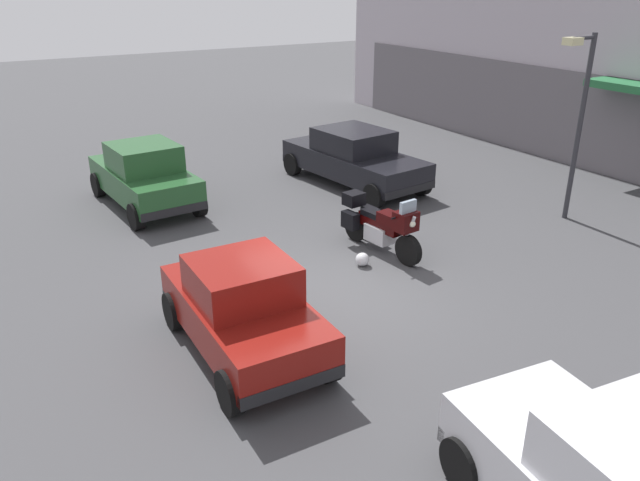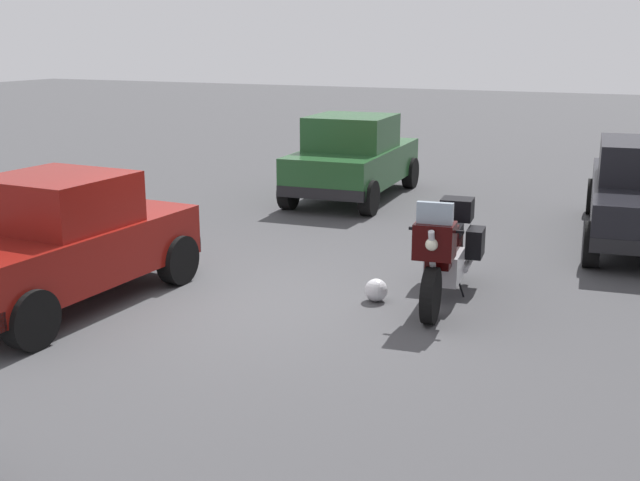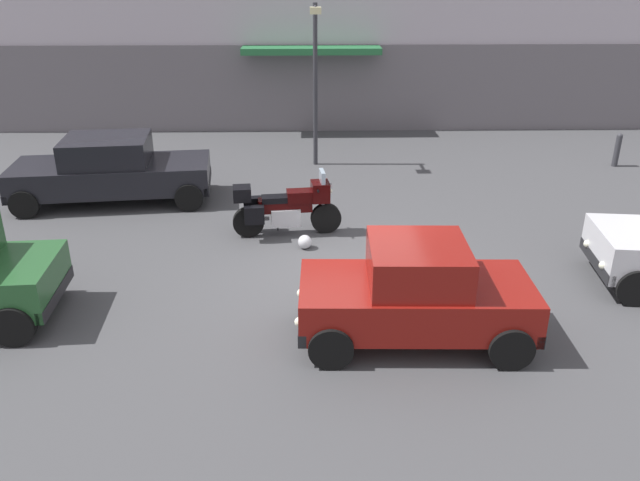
{
  "view_description": "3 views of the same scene",
  "coord_description": "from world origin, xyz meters",
  "px_view_note": "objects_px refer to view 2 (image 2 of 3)",
  "views": [
    {
      "loc": [
        8.5,
        -5.27,
        5.44
      ],
      "look_at": [
        -1.01,
        0.46,
        0.67
      ],
      "focal_mm": 34.74,
      "sensor_mm": 36.0,
      "label": 1
    },
    {
      "loc": [
        7.81,
        4.56,
        3.11
      ],
      "look_at": [
        -0.29,
        0.82,
        0.82
      ],
      "focal_mm": 44.7,
      "sensor_mm": 36.0,
      "label": 2
    },
    {
      "loc": [
        -0.76,
        -10.19,
        5.22
      ],
      "look_at": [
        -0.52,
        0.29,
        0.63
      ],
      "focal_mm": 35.57,
      "sensor_mm": 36.0,
      "label": 3
    }
  ],
  "objects_px": {
    "motorcycle": "(445,250)",
    "car_wagon_end": "(353,158)",
    "car_compact_side": "(62,241)",
    "helmet": "(376,290)"
  },
  "relations": [
    {
      "from": "motorcycle",
      "to": "car_wagon_end",
      "type": "height_order",
      "value": "car_wagon_end"
    },
    {
      "from": "motorcycle",
      "to": "car_wagon_end",
      "type": "xyz_separation_m",
      "value": [
        -5.36,
        -3.41,
        0.19
      ]
    },
    {
      "from": "motorcycle",
      "to": "car_wagon_end",
      "type": "bearing_deg",
      "value": -154.0
    },
    {
      "from": "motorcycle",
      "to": "car_compact_side",
      "type": "height_order",
      "value": "car_compact_side"
    },
    {
      "from": "motorcycle",
      "to": "helmet",
      "type": "xyz_separation_m",
      "value": [
        0.41,
        -0.72,
        -0.48
      ]
    },
    {
      "from": "helmet",
      "to": "car_wagon_end",
      "type": "xyz_separation_m",
      "value": [
        -5.77,
        -2.69,
        0.67
      ]
    },
    {
      "from": "car_compact_side",
      "to": "helmet",
      "type": "bearing_deg",
      "value": -62.42
    },
    {
      "from": "motorcycle",
      "to": "car_compact_side",
      "type": "distance_m",
      "value": 4.56
    },
    {
      "from": "helmet",
      "to": "car_wagon_end",
      "type": "distance_m",
      "value": 6.4
    },
    {
      "from": "motorcycle",
      "to": "helmet",
      "type": "bearing_deg",
      "value": -67.09
    }
  ]
}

